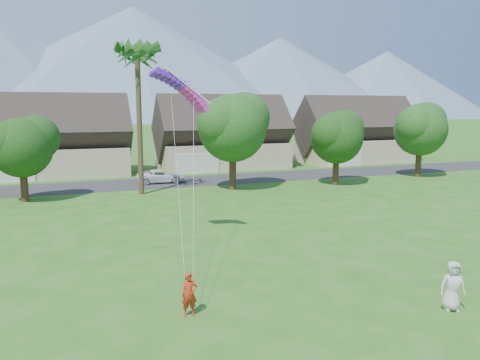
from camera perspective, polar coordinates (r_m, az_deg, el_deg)
name	(u,v)px	position (r m, az deg, el deg)	size (l,w,h in m)	color
ground	(357,355)	(15.20, 14.13, -19.98)	(500.00, 500.00, 0.00)	#2D6019
street	(154,183)	(46.11, -10.46, -0.36)	(90.00, 7.00, 0.01)	#2D2D30
kite_flyer	(189,294)	(16.95, -6.19, -13.70)	(0.57, 0.37, 1.56)	#B82E15
watcher	(453,286)	(18.86, 24.50, -11.66)	(0.89, 0.58, 1.83)	silver
parked_car	(161,176)	(46.14, -9.61, 0.46)	(2.13, 4.61, 1.28)	white
mountain_ridge	(98,67)	(272.35, -16.98, 13.06)	(540.00, 240.00, 70.00)	slate
houses_row	(143,141)	(54.62, -11.71, 4.65)	(72.75, 8.19, 8.86)	beige
tree_row	(151,136)	(39.42, -10.75, 5.23)	(62.27, 6.67, 8.45)	#47301C
fan_palm	(137,51)	(40.05, -12.44, 15.15)	(3.00, 3.00, 13.80)	#4C3D26
parafoil_kite	(182,87)	(24.90, -7.05, 11.17)	(3.43, 1.11, 0.50)	#631CD2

